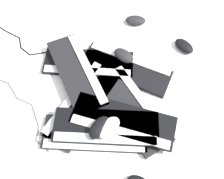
{
  "coord_description": "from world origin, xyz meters",
  "views": [
    {
      "loc": [
        0.58,
        0.05,
        1.03
      ],
      "look_at": [
        0.04,
        -0.07,
        0.03
      ],
      "focal_mm": 40.0,
      "sensor_mm": 36.0,
      "label": 1
    }
  ],
  "objects_px": {
    "mouse_5": "(184,46)",
    "keyboard_7": "(123,121)",
    "keyboard_3": "(89,63)",
    "mouse_1": "(124,56)",
    "keyboard_1": "(132,108)",
    "keyboard_4": "(83,103)",
    "mouse_3": "(136,20)",
    "keyboard_2": "(126,68)",
    "keyboard_6": "(106,127)",
    "keyboard_0": "(95,134)",
    "mouse_0": "(109,127)",
    "keyboard_5": "(77,72)",
    "mouse_2": "(100,127)"
  },
  "relations": [
    {
      "from": "keyboard_2",
      "to": "keyboard_3",
      "type": "distance_m",
      "value": 0.19
    },
    {
      "from": "keyboard_1",
      "to": "mouse_5",
      "type": "relative_size",
      "value": 3.85
    },
    {
      "from": "mouse_0",
      "to": "keyboard_0",
      "type": "bearing_deg",
      "value": 139.43
    },
    {
      "from": "mouse_5",
      "to": "keyboard_1",
      "type": "bearing_deg",
      "value": -78.02
    },
    {
      "from": "mouse_1",
      "to": "keyboard_7",
      "type": "bearing_deg",
      "value": -49.29
    },
    {
      "from": "keyboard_4",
      "to": "mouse_3",
      "type": "xyz_separation_m",
      "value": [
        -0.54,
        0.15,
        0.01
      ]
    },
    {
      "from": "keyboard_3",
      "to": "keyboard_6",
      "type": "relative_size",
      "value": 1.0
    },
    {
      "from": "keyboard_1",
      "to": "mouse_0",
      "type": "height_order",
      "value": "mouse_0"
    },
    {
      "from": "mouse_1",
      "to": "keyboard_1",
      "type": "bearing_deg",
      "value": -39.98
    },
    {
      "from": "keyboard_5",
      "to": "keyboard_7",
      "type": "bearing_deg",
      "value": 53.19
    },
    {
      "from": "keyboard_7",
      "to": "keyboard_1",
      "type": "bearing_deg",
      "value": 161.55
    },
    {
      "from": "keyboard_7",
      "to": "mouse_0",
      "type": "height_order",
      "value": "mouse_0"
    },
    {
      "from": "keyboard_6",
      "to": "keyboard_4",
      "type": "bearing_deg",
      "value": -128.27
    },
    {
      "from": "keyboard_1",
      "to": "keyboard_3",
      "type": "xyz_separation_m",
      "value": [
        -0.19,
        -0.25,
        0.0
      ]
    },
    {
      "from": "keyboard_4",
      "to": "keyboard_6",
      "type": "distance_m",
      "value": 0.17
    },
    {
      "from": "keyboard_2",
      "to": "mouse_1",
      "type": "relative_size",
      "value": 4.2
    },
    {
      "from": "keyboard_0",
      "to": "keyboard_2",
      "type": "relative_size",
      "value": 0.99
    },
    {
      "from": "keyboard_0",
      "to": "mouse_2",
      "type": "height_order",
      "value": "mouse_2"
    },
    {
      "from": "keyboard_5",
      "to": "mouse_1",
      "type": "relative_size",
      "value": 4.02
    },
    {
      "from": "mouse_1",
      "to": "mouse_2",
      "type": "bearing_deg",
      "value": -63.26
    },
    {
      "from": "keyboard_3",
      "to": "mouse_1",
      "type": "relative_size",
      "value": 4.15
    },
    {
      "from": "keyboard_5",
      "to": "keyboard_6",
      "type": "xyz_separation_m",
      "value": [
        0.24,
        0.2,
        0.0
      ]
    },
    {
      "from": "keyboard_3",
      "to": "mouse_1",
      "type": "distance_m",
      "value": 0.18
    },
    {
      "from": "keyboard_0",
      "to": "keyboard_4",
      "type": "bearing_deg",
      "value": -146.15
    },
    {
      "from": "keyboard_4",
      "to": "keyboard_1",
      "type": "bearing_deg",
      "value": 95.95
    },
    {
      "from": "keyboard_5",
      "to": "keyboard_7",
      "type": "relative_size",
      "value": 0.98
    },
    {
      "from": "keyboard_2",
      "to": "keyboard_5",
      "type": "height_order",
      "value": "keyboard_5"
    },
    {
      "from": "mouse_1",
      "to": "keyboard_0",
      "type": "bearing_deg",
      "value": -66.0
    },
    {
      "from": "keyboard_3",
      "to": "mouse_5",
      "type": "xyz_separation_m",
      "value": [
        -0.21,
        0.45,
        0.01
      ]
    },
    {
      "from": "keyboard_4",
      "to": "keyboard_6",
      "type": "relative_size",
      "value": 1.01
    },
    {
      "from": "keyboard_1",
      "to": "keyboard_7",
      "type": "bearing_deg",
      "value": -18.45
    },
    {
      "from": "keyboard_2",
      "to": "keyboard_3",
      "type": "bearing_deg",
      "value": -86.57
    },
    {
      "from": "keyboard_0",
      "to": "mouse_3",
      "type": "distance_m",
      "value": 0.68
    },
    {
      "from": "mouse_2",
      "to": "keyboard_1",
      "type": "bearing_deg",
      "value": 166.9
    },
    {
      "from": "keyboard_0",
      "to": "keyboard_4",
      "type": "distance_m",
      "value": 0.16
    },
    {
      "from": "mouse_5",
      "to": "keyboard_7",
      "type": "bearing_deg",
      "value": -76.65
    },
    {
      "from": "mouse_5",
      "to": "keyboard_6",
      "type": "bearing_deg",
      "value": -80.45
    },
    {
      "from": "keyboard_2",
      "to": "keyboard_5",
      "type": "distance_m",
      "value": 0.24
    },
    {
      "from": "keyboard_3",
      "to": "mouse_5",
      "type": "relative_size",
      "value": 4.15
    },
    {
      "from": "keyboard_6",
      "to": "keyboard_7",
      "type": "height_order",
      "value": "same"
    },
    {
      "from": "keyboard_7",
      "to": "mouse_1",
      "type": "xyz_separation_m",
      "value": [
        -0.34,
        -0.06,
        0.01
      ]
    },
    {
      "from": "mouse_1",
      "to": "mouse_2",
      "type": "height_order",
      "value": "mouse_2"
    },
    {
      "from": "mouse_0",
      "to": "keyboard_7",
      "type": "bearing_deg",
      "value": -12.0
    },
    {
      "from": "keyboard_0",
      "to": "mouse_5",
      "type": "relative_size",
      "value": 4.17
    },
    {
      "from": "keyboard_0",
      "to": "keyboard_2",
      "type": "xyz_separation_m",
      "value": [
        -0.36,
        0.07,
        0.0
      ]
    },
    {
      "from": "keyboard_0",
      "to": "keyboard_7",
      "type": "xyz_separation_m",
      "value": [
        -0.07,
        0.11,
        0.03
      ]
    },
    {
      "from": "mouse_0",
      "to": "mouse_2",
      "type": "bearing_deg",
      "value": 133.66
    },
    {
      "from": "keyboard_3",
      "to": "keyboard_7",
      "type": "xyz_separation_m",
      "value": [
        0.28,
        0.23,
        0.03
      ]
    },
    {
      "from": "mouse_5",
      "to": "mouse_2",
      "type": "bearing_deg",
      "value": -81.4
    },
    {
      "from": "mouse_2",
      "to": "keyboard_4",
      "type": "bearing_deg",
      "value": -113.1
    }
  ]
}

